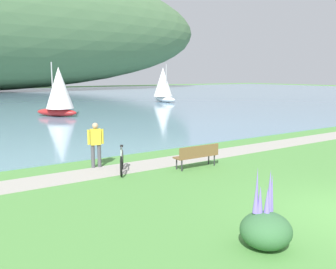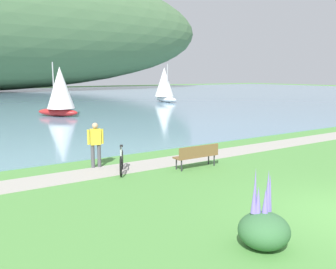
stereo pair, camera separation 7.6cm
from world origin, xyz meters
name	(u,v)px [view 2 (the right image)]	position (x,y,z in m)	size (l,w,h in m)	color
bay_water	(1,100)	(0.00, 49.41, 0.02)	(180.00, 80.00, 0.04)	#6B8EA8
shoreline_path	(181,159)	(0.00, 7.34, 0.01)	(60.00, 1.50, 0.01)	#A39E93
park_bench_near_camera	(197,154)	(-0.31, 5.89, 0.52)	(1.81, 0.50, 0.88)	brown
bicycle_leaning_near_bench	(121,162)	(-2.97, 6.86, 0.40)	(0.90, 1.58, 1.01)	black
person_at_shoreline	(96,142)	(-3.44, 8.06, 0.98)	(0.60, 0.30, 1.71)	#4C4C51
echium_bush_closest_to_camera	(264,228)	(-3.15, 0.04, 0.42)	(1.05, 1.05, 1.61)	#386B3D
sailboat_mid_bay	(165,84)	(16.51, 34.16, 2.23)	(2.47, 4.02, 4.66)	white
sailboat_toward_hillside	(60,91)	(0.66, 25.41, 2.12)	(3.34, 3.67, 4.42)	#B22323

